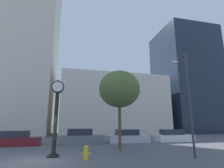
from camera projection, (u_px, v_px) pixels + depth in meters
The scene contains 12 objects.
ground_plane at pixel (33, 162), 9.67m from camera, with size 200.00×200.00×0.00m, color #515156.
building_tall_tower at pixel (18, 43), 34.21m from camera, with size 14.41×12.00×34.62m.
building_storefront_row at pixel (112, 106), 35.98m from camera, with size 20.09×12.00×11.07m.
building_glass_modern at pixel (186, 80), 41.46m from camera, with size 12.01×12.00×23.97m.
street_clock at pixel (56, 111), 11.60m from camera, with size 0.84×0.77×5.03m.
car_maroon at pixel (16, 139), 16.53m from camera, with size 4.21×1.94×1.37m.
car_grey at pixel (81, 137), 17.99m from camera, with size 4.50×1.80×1.51m.
car_silver at pixel (128, 137), 19.18m from camera, with size 4.47×1.96×1.40m.
car_white at pixel (173, 136), 20.37m from camera, with size 4.35×1.96×1.35m.
fire_hydrant_near at pixel (86, 152), 10.20m from camera, with size 0.57×0.25×0.81m.
street_lamp_right at pixel (185, 88), 11.75m from camera, with size 0.36×1.57×6.72m.
bare_tree at pixel (119, 89), 14.81m from camera, with size 3.48×3.48×6.47m.
Camera 1 is at (1.86, -11.11, 2.12)m, focal length 28.00 mm.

